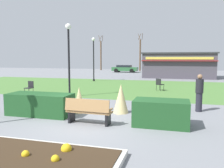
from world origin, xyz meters
name	(u,v)px	position (x,y,z in m)	size (l,w,h in m)	color
ground_plane	(87,124)	(0.00, 0.00, 0.00)	(80.00, 80.00, 0.00)	slate
lawn_patch	(137,87)	(0.00, 11.03, 0.00)	(36.00, 12.00, 0.01)	#4C7A38
flower_bed	(25,164)	(-0.03, -3.59, 0.09)	(4.07, 2.58, 0.32)	beige
park_bench	(89,111)	(0.06, 0.01, 0.48)	(1.72, 0.59, 0.95)	#9E7547
hedge_left	(40,104)	(-2.41, 0.73, 0.46)	(2.74, 1.10, 0.92)	#1E4C23
hedge_right	(161,113)	(2.63, 0.52, 0.46)	(1.94, 1.10, 0.93)	#1E4C23
ornamental_grass_behind_left	(121,98)	(0.80, 2.02, 0.64)	(0.67, 0.67, 1.28)	#D1BC7F
ornamental_grass_behind_right	(79,100)	(-1.00, 1.60, 0.57)	(0.56, 0.56, 1.14)	#D1BC7F
lamppost_mid	(69,51)	(-3.27, 5.31, 2.80)	(0.36, 0.36, 4.47)	black
lamppost_far	(94,54)	(-5.17, 14.94, 2.80)	(0.36, 0.36, 4.47)	black
trash_bin	(174,114)	(3.06, 0.65, 0.41)	(0.52, 0.52, 0.82)	#2D4233
food_kiosk	(178,65)	(3.26, 21.97, 1.53)	(8.50, 5.07, 3.04)	#47424C
cafe_chair_west	(159,84)	(1.91, 9.57, 0.53)	(0.61, 0.61, 0.89)	black
cafe_chair_east	(30,87)	(-6.15, 5.37, 0.53)	(0.50, 0.50, 0.89)	black
person_strolling	(199,93)	(4.13, 3.22, 0.86)	(0.34, 0.34, 1.69)	#23232D
parked_car_west_slot	(125,68)	(-5.25, 30.26, 0.64)	(4.21, 2.08, 1.20)	#2D6638
tree_left_bg	(140,54)	(-3.33, 34.30, 3.00)	(0.91, 0.96, 6.73)	brown
tree_right_bg	(101,55)	(-11.18, 35.55, 2.98)	(0.91, 0.96, 6.69)	brown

